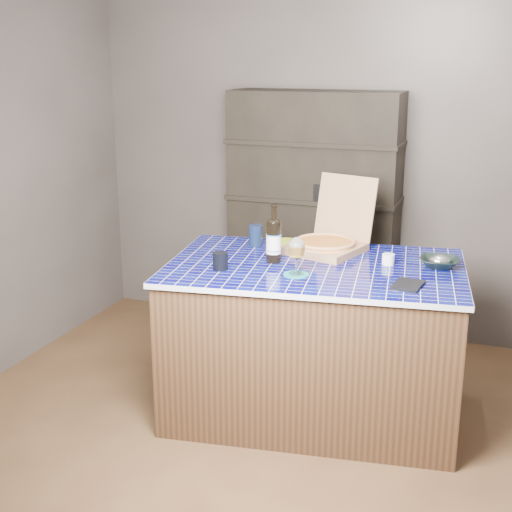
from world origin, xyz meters
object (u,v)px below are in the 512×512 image
at_px(dvd_case, 408,285).
at_px(bowl, 439,263).
at_px(pizza_box, 327,242).
at_px(mead_bottle, 274,240).
at_px(wine_glass, 297,249).
at_px(kitchen_island, 313,339).

xyz_separation_m(dvd_case, bowl, (0.11, 0.40, 0.02)).
distance_m(pizza_box, bowl, 0.68).
distance_m(mead_bottle, dvd_case, 0.82).
xyz_separation_m(wine_glass, bowl, (0.70, 0.41, -0.12)).
height_order(kitchen_island, bowl, bowl).
bearing_deg(pizza_box, kitchen_island, -71.47).
bearing_deg(dvd_case, wine_glass, -172.09).
bearing_deg(wine_glass, pizza_box, 86.15).
bearing_deg(mead_bottle, dvd_case, -13.03).
bearing_deg(bowl, kitchen_island, -163.60).
relative_size(dvd_case, bowl, 0.89).
relative_size(mead_bottle, dvd_case, 1.74).
distance_m(pizza_box, mead_bottle, 0.40).
relative_size(mead_bottle, wine_glass, 1.64).
distance_m(wine_glass, bowl, 0.83).
distance_m(pizza_box, wine_glass, 0.52).
bearing_deg(pizza_box, wine_glass, -77.38).
height_order(pizza_box, mead_bottle, pizza_box).
distance_m(wine_glass, dvd_case, 0.61).
distance_m(kitchen_island, dvd_case, 0.74).
xyz_separation_m(mead_bottle, bowl, (0.90, 0.22, -0.10)).
distance_m(dvd_case, bowl, 0.42).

